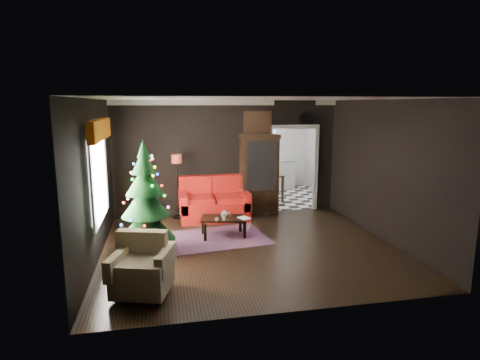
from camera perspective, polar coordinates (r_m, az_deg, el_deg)
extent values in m
plane|color=black|center=(7.85, 1.30, -9.49)|extent=(5.50, 5.50, 0.00)
plane|color=white|center=(7.37, 1.39, 11.40)|extent=(5.50, 5.50, 0.00)
plane|color=black|center=(9.91, -1.81, 3.11)|extent=(5.50, 0.00, 5.50)
plane|color=black|center=(5.13, 7.45, -4.18)|extent=(5.50, 0.00, 5.50)
plane|color=black|center=(7.40, -19.93, -0.14)|extent=(0.00, 5.50, 5.50)
plane|color=black|center=(8.51, 19.73, 1.22)|extent=(0.00, 5.50, 5.50)
cube|color=white|center=(7.58, -19.43, 0.52)|extent=(0.05, 1.60, 1.40)
cube|color=#A04C08|center=(7.47, -19.21, 6.74)|extent=(0.12, 2.10, 0.35)
plane|color=white|center=(11.98, 5.09, -2.40)|extent=(3.00, 3.00, 0.00)
cube|color=white|center=(13.11, 3.43, 6.27)|extent=(0.70, 0.06, 0.70)
cube|color=#4E4148|center=(8.35, -3.30, -8.20)|extent=(2.20, 1.73, 0.01)
cylinder|color=white|center=(8.13, -3.33, -5.56)|extent=(0.08, 0.08, 0.06)
cylinder|color=white|center=(8.14, -2.34, -5.53)|extent=(0.08, 0.08, 0.06)
imported|color=tan|center=(8.17, 0.06, -4.74)|extent=(0.18, 0.09, 0.25)
cylinder|color=white|center=(10.28, 9.11, 8.74)|extent=(0.32, 0.32, 0.06)
cube|color=tan|center=(9.94, 2.52, 8.05)|extent=(0.62, 0.05, 0.52)
cube|color=silver|center=(13.02, 3.65, 0.69)|extent=(1.80, 0.60, 0.90)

